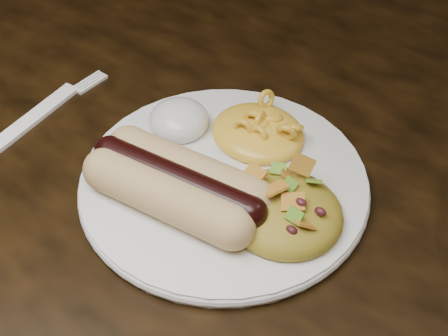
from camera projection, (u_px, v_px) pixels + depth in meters
The scene contains 7 objects.
table at pixel (247, 212), 0.60m from camera, with size 1.60×0.90×0.75m.
plate at pixel (224, 182), 0.50m from camera, with size 0.23×0.23×0.01m, color silver.
hotdog at pixel (177, 183), 0.46m from camera, with size 0.13×0.08×0.03m.
mac_and_cheese at pixel (258, 122), 0.51m from camera, with size 0.08×0.07×0.03m, color gold.
sour_cream at pixel (179, 113), 0.52m from camera, with size 0.05×0.05×0.03m, color silver.
taco_salad at pixel (284, 204), 0.45m from camera, with size 0.09×0.08×0.04m.
fork at pixel (36, 116), 0.56m from camera, with size 0.02×0.15×0.00m, color white.
Camera 1 is at (0.23, -0.33, 1.11)m, focal length 50.00 mm.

